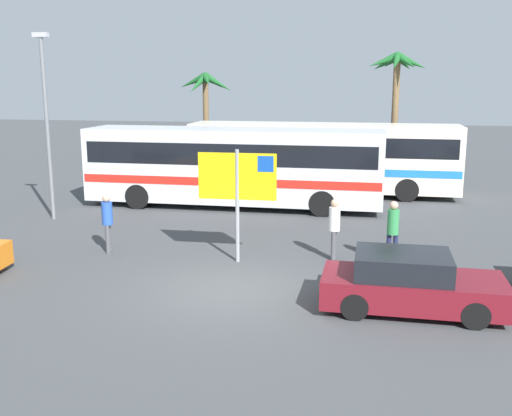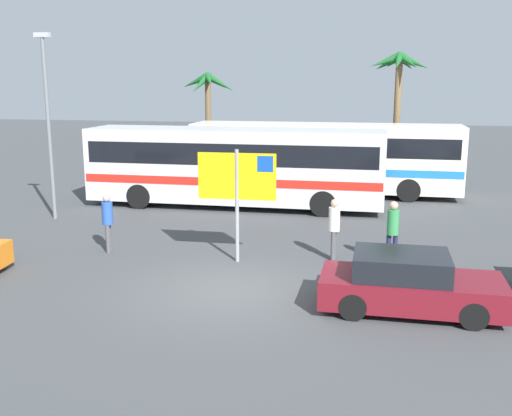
{
  "view_description": "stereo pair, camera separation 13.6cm",
  "coord_description": "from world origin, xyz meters",
  "px_view_note": "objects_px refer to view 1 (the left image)",
  "views": [
    {
      "loc": [
        3.17,
        -13.32,
        5.01
      ],
      "look_at": [
        -0.12,
        3.71,
        1.3
      ],
      "focal_mm": 41.46,
      "sensor_mm": 36.0,
      "label": 1
    },
    {
      "loc": [
        3.31,
        -13.29,
        5.01
      ],
      "look_at": [
        -0.12,
        3.71,
        1.3
      ],
      "focal_mm": 41.46,
      "sensor_mm": 36.0,
      "label": 2
    }
  ],
  "objects_px": {
    "ferry_sign": "(239,181)",
    "pedestrian_by_bus": "(334,224)",
    "pedestrian_crossing_lot": "(393,227)",
    "bus_rear_coach": "(323,155)",
    "pedestrian_near_sign": "(107,218)",
    "bus_front_coach": "(233,163)",
    "car_maroon": "(410,283)"
  },
  "relations": [
    {
      "from": "pedestrian_by_bus",
      "to": "bus_rear_coach",
      "type": "bearing_deg",
      "value": -77.53
    },
    {
      "from": "bus_front_coach",
      "to": "bus_rear_coach",
      "type": "height_order",
      "value": "same"
    },
    {
      "from": "car_maroon",
      "to": "pedestrian_by_bus",
      "type": "bearing_deg",
      "value": 118.53
    },
    {
      "from": "pedestrian_near_sign",
      "to": "pedestrian_crossing_lot",
      "type": "relative_size",
      "value": 0.97
    },
    {
      "from": "ferry_sign",
      "to": "pedestrian_by_bus",
      "type": "distance_m",
      "value": 2.99
    },
    {
      "from": "bus_front_coach",
      "to": "bus_rear_coach",
      "type": "relative_size",
      "value": 1.0
    },
    {
      "from": "bus_front_coach",
      "to": "bus_rear_coach",
      "type": "bearing_deg",
      "value": 46.78
    },
    {
      "from": "pedestrian_crossing_lot",
      "to": "pedestrian_by_bus",
      "type": "xyz_separation_m",
      "value": [
        -1.62,
        0.17,
        -0.02
      ]
    },
    {
      "from": "car_maroon",
      "to": "pedestrian_near_sign",
      "type": "xyz_separation_m",
      "value": [
        -8.56,
        3.05,
        0.41
      ]
    },
    {
      "from": "bus_rear_coach",
      "to": "bus_front_coach",
      "type": "bearing_deg",
      "value": -133.22
    },
    {
      "from": "bus_front_coach",
      "to": "car_maroon",
      "type": "xyz_separation_m",
      "value": [
        6.38,
        -10.22,
        -1.15
      ]
    },
    {
      "from": "bus_rear_coach",
      "to": "pedestrian_by_bus",
      "type": "bearing_deg",
      "value": -83.41
    },
    {
      "from": "ferry_sign",
      "to": "pedestrian_by_bus",
      "type": "bearing_deg",
      "value": 13.33
    },
    {
      "from": "ferry_sign",
      "to": "car_maroon",
      "type": "height_order",
      "value": "ferry_sign"
    },
    {
      "from": "bus_front_coach",
      "to": "ferry_sign",
      "type": "relative_size",
      "value": 3.73
    },
    {
      "from": "bus_front_coach",
      "to": "car_maroon",
      "type": "height_order",
      "value": "bus_front_coach"
    },
    {
      "from": "bus_front_coach",
      "to": "car_maroon",
      "type": "relative_size",
      "value": 2.99
    },
    {
      "from": "pedestrian_near_sign",
      "to": "pedestrian_crossing_lot",
      "type": "height_order",
      "value": "pedestrian_crossing_lot"
    },
    {
      "from": "bus_rear_coach",
      "to": "ferry_sign",
      "type": "relative_size",
      "value": 3.73
    },
    {
      "from": "ferry_sign",
      "to": "pedestrian_by_bus",
      "type": "relative_size",
      "value": 1.8
    },
    {
      "from": "pedestrian_by_bus",
      "to": "pedestrian_near_sign",
      "type": "bearing_deg",
      "value": 10.26
    },
    {
      "from": "ferry_sign",
      "to": "pedestrian_near_sign",
      "type": "relative_size",
      "value": 1.81
    },
    {
      "from": "pedestrian_near_sign",
      "to": "bus_rear_coach",
      "type": "bearing_deg",
      "value": -128.51
    },
    {
      "from": "bus_rear_coach",
      "to": "ferry_sign",
      "type": "bearing_deg",
      "value": -97.57
    },
    {
      "from": "car_maroon",
      "to": "pedestrian_crossing_lot",
      "type": "bearing_deg",
      "value": 95.2
    },
    {
      "from": "ferry_sign",
      "to": "pedestrian_by_bus",
      "type": "xyz_separation_m",
      "value": [
        2.62,
        0.68,
        -1.27
      ]
    },
    {
      "from": "ferry_sign",
      "to": "bus_front_coach",
      "type": "bearing_deg",
      "value": 103.05
    },
    {
      "from": "bus_rear_coach",
      "to": "pedestrian_crossing_lot",
      "type": "distance_m",
      "value": 10.74
    },
    {
      "from": "ferry_sign",
      "to": "bus_rear_coach",
      "type": "bearing_deg",
      "value": 81.19
    },
    {
      "from": "pedestrian_near_sign",
      "to": "pedestrian_by_bus",
      "type": "xyz_separation_m",
      "value": [
        6.67,
        0.51,
        0.01
      ]
    },
    {
      "from": "bus_rear_coach",
      "to": "ferry_sign",
      "type": "distance_m",
      "value": 10.97
    },
    {
      "from": "pedestrian_near_sign",
      "to": "pedestrian_crossing_lot",
      "type": "xyz_separation_m",
      "value": [
        8.29,
        0.34,
        0.03
      ]
    }
  ]
}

